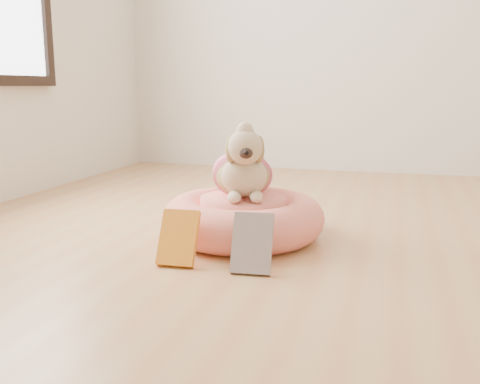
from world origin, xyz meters
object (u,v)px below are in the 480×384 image
(dog, at_px, (243,158))
(book_white, at_px, (252,243))
(pet_bed, at_px, (243,218))
(book_yellow, at_px, (178,238))

(dog, bearing_deg, book_white, -89.76)
(pet_bed, xyz_separation_m, dog, (-0.01, 0.03, 0.26))
(book_white, bearing_deg, dog, 104.97)
(dog, distance_m, book_white, 0.51)
(book_yellow, distance_m, book_white, 0.28)
(pet_bed, relative_size, book_yellow, 3.30)
(pet_bed, bearing_deg, book_white, -69.94)
(dog, relative_size, book_yellow, 2.13)
(book_white, bearing_deg, book_yellow, 173.77)
(dog, distance_m, book_yellow, 0.50)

